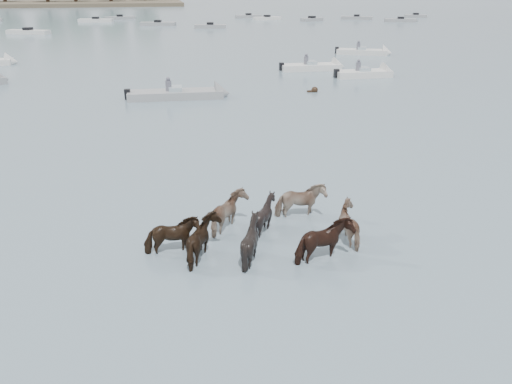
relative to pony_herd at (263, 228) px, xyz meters
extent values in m
plane|color=slate|center=(-2.13, -0.12, -0.44)|extent=(400.00, 400.00, 0.00)
imported|color=black|center=(-2.49, -0.04, -0.02)|extent=(1.54, 0.85, 1.24)
imported|color=#89705D|center=(-0.74, 1.02, 0.00)|extent=(1.32, 1.46, 1.28)
imported|color=black|center=(0.20, 0.73, -0.02)|extent=(1.30, 1.20, 1.23)
imported|color=gray|center=(1.47, 1.38, 0.01)|extent=(1.55, 0.74, 1.29)
imported|color=black|center=(-1.66, -0.51, 0.01)|extent=(1.15, 1.33, 1.30)
imported|color=black|center=(-0.51, -0.78, 0.02)|extent=(1.54, 1.48, 1.32)
imported|color=black|center=(1.33, -1.25, 0.03)|extent=(1.73, 1.22, 1.34)
imported|color=#866A5B|center=(2.53, -0.34, -0.03)|extent=(1.49, 1.56, 1.23)
sphere|color=black|center=(7.72, 19.15, -0.32)|extent=(0.44, 0.44, 0.44)
cube|color=black|center=(7.47, 19.15, -0.42)|extent=(0.50, 0.22, 0.18)
cone|color=gray|center=(-13.06, 26.71, -0.24)|extent=(1.66, 1.82, 1.60)
cube|color=gray|center=(-1.28, 19.10, -0.24)|extent=(5.86, 1.87, 0.55)
cone|color=gray|center=(1.61, 18.96, -0.24)|extent=(0.97, 1.64, 1.60)
cube|color=#99ADB7|center=(-1.28, 19.10, 0.11)|extent=(0.85, 1.16, 0.35)
cube|color=black|center=(-4.17, 19.23, -0.09)|extent=(0.37, 0.37, 0.60)
cylinder|color=#595966|center=(-1.68, 19.10, 0.31)|extent=(0.36, 0.36, 0.70)
sphere|color=#595966|center=(-1.68, 19.10, 0.76)|extent=(0.24, 0.24, 0.24)
cube|color=silver|center=(10.07, 27.42, -0.24)|extent=(4.89, 1.79, 0.55)
cone|color=silver|center=(12.48, 27.32, -0.24)|extent=(0.96, 1.63, 1.60)
cube|color=#99ADB7|center=(10.07, 27.42, 0.11)|extent=(0.84, 1.15, 0.35)
cube|color=black|center=(7.65, 27.52, -0.09)|extent=(0.36, 0.36, 0.60)
cylinder|color=#595966|center=(9.67, 27.42, 0.31)|extent=(0.36, 0.36, 0.70)
sphere|color=#595966|center=(9.67, 27.42, 0.76)|extent=(0.24, 0.24, 0.24)
cube|color=silver|center=(12.98, 23.65, -0.24)|extent=(4.20, 1.60, 0.55)
cone|color=silver|center=(15.08, 23.65, -0.24)|extent=(0.90, 1.60, 1.60)
cube|color=#99ADB7|center=(12.98, 23.65, 0.11)|extent=(0.80, 1.12, 0.35)
cube|color=black|center=(10.88, 23.65, -0.09)|extent=(0.35, 0.35, 0.60)
cylinder|color=#595966|center=(12.58, 23.65, 0.31)|extent=(0.36, 0.36, 0.70)
sphere|color=#595966|center=(12.58, 23.65, 0.76)|extent=(0.24, 0.24, 0.24)
cube|color=silver|center=(17.81, 35.29, -0.24)|extent=(5.09, 3.44, 0.55)
cone|color=silver|center=(20.03, 34.30, -0.24)|extent=(1.47, 1.83, 1.60)
cube|color=#99ADB7|center=(17.81, 35.29, 0.11)|extent=(1.19, 1.35, 0.35)
cube|color=black|center=(15.59, 36.28, -0.09)|extent=(0.46, 0.46, 0.60)
cylinder|color=#595966|center=(17.41, 35.29, 0.31)|extent=(0.36, 0.36, 0.70)
sphere|color=#595966|center=(17.41, 35.29, 0.76)|extent=(0.24, 0.24, 0.24)
cone|color=silver|center=(-14.38, 35.65, -0.24)|extent=(0.96, 1.63, 1.60)
cube|color=silver|center=(-18.46, 63.43, -0.22)|extent=(6.03, 3.75, 0.60)
cube|color=black|center=(-18.46, 63.43, 0.16)|extent=(1.32, 1.32, 0.50)
cube|color=silver|center=(-11.29, 83.39, -0.22)|extent=(6.08, 2.75, 0.60)
cube|color=black|center=(-11.29, 83.39, 0.16)|extent=(1.19, 1.19, 0.50)
cube|color=gray|center=(-7.47, 88.71, -0.22)|extent=(5.61, 2.81, 0.60)
cube|color=black|center=(-7.47, 88.71, 0.16)|extent=(1.22, 1.22, 0.50)
cube|color=gray|center=(-0.88, 73.58, -0.22)|extent=(5.83, 2.79, 0.60)
cube|color=black|center=(-0.88, 73.58, 0.16)|extent=(1.21, 1.21, 0.50)
cube|color=gray|center=(6.75, 67.15, -0.22)|extent=(4.92, 2.24, 0.60)
cube|color=black|center=(6.75, 67.15, 0.16)|extent=(1.15, 1.15, 0.50)
cube|color=gray|center=(16.70, 87.87, -0.22)|extent=(5.00, 1.57, 0.60)
cube|color=black|center=(16.70, 87.87, 0.16)|extent=(1.01, 1.01, 0.50)
cube|color=silver|center=(19.04, 82.11, -0.22)|extent=(5.25, 2.30, 0.60)
cube|color=black|center=(19.04, 82.11, 0.16)|extent=(1.15, 1.15, 0.50)
cube|color=gray|center=(26.22, 77.72, -0.22)|extent=(4.45, 3.01, 0.60)
cube|color=black|center=(26.22, 77.72, 0.16)|extent=(1.31, 1.31, 0.50)
cube|color=gray|center=(35.64, 79.97, -0.22)|extent=(5.86, 3.77, 0.60)
cube|color=black|center=(35.64, 79.97, 0.16)|extent=(1.33, 1.33, 0.50)
cube|color=gray|center=(40.80, 72.70, -0.22)|extent=(5.60, 2.96, 0.60)
cube|color=black|center=(40.80, 72.70, 0.16)|extent=(1.24, 1.24, 0.50)
cube|color=gray|center=(48.82, 82.29, -0.22)|extent=(4.33, 2.66, 0.60)
cube|color=black|center=(48.82, 82.29, 0.16)|extent=(1.25, 1.25, 0.50)
camera|label=1|loc=(-2.70, -11.96, 6.31)|focal=34.99mm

